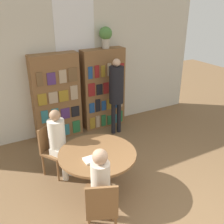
% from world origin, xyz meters
% --- Properties ---
extents(wall_back, '(6.40, 0.07, 3.00)m').
position_xyz_m(wall_back, '(0.00, 3.73, 1.51)').
color(wall_back, beige).
rests_on(wall_back, ground_plane).
extents(bookshelf_left, '(1.02, 0.34, 1.89)m').
position_xyz_m(bookshelf_left, '(-0.57, 3.53, 0.94)').
color(bookshelf_left, brown).
rests_on(bookshelf_left, ground_plane).
extents(bookshelf_right, '(1.02, 0.34, 1.89)m').
position_xyz_m(bookshelf_right, '(0.57, 3.53, 0.94)').
color(bookshelf_right, brown).
rests_on(bookshelf_right, ground_plane).
extents(flower_vase, '(0.29, 0.29, 0.47)m').
position_xyz_m(flower_vase, '(0.65, 3.54, 2.18)').
color(flower_vase, '#B7AD9E').
rests_on(flower_vase, bookshelf_right).
extents(reading_table, '(1.24, 1.24, 0.71)m').
position_xyz_m(reading_table, '(-0.60, 1.43, 0.60)').
color(reading_table, brown).
rests_on(reading_table, ground_plane).
extents(chair_near_camera, '(0.52, 0.52, 0.91)m').
position_xyz_m(chair_near_camera, '(-0.97, 0.55, 0.51)').
color(chair_near_camera, brown).
rests_on(chair_near_camera, ground_plane).
extents(chair_left_side, '(0.55, 0.55, 0.91)m').
position_xyz_m(chair_left_side, '(-1.10, 2.25, 0.51)').
color(chair_left_side, brown).
rests_on(chair_left_side, ground_plane).
extents(seated_reader_left, '(0.41, 0.42, 1.26)m').
position_xyz_m(seated_reader_left, '(-1.01, 2.10, 0.73)').
color(seated_reader_left, silver).
rests_on(seated_reader_left, ground_plane).
extents(seated_reader_right, '(0.35, 0.39, 1.27)m').
position_xyz_m(seated_reader_right, '(-0.90, 0.72, 0.73)').
color(seated_reader_right, beige).
rests_on(seated_reader_right, ground_plane).
extents(librarian_standing, '(0.32, 0.59, 1.76)m').
position_xyz_m(librarian_standing, '(0.65, 3.03, 1.09)').
color(librarian_standing, black).
rests_on(librarian_standing, ground_plane).
extents(open_book_on_table, '(0.24, 0.18, 0.03)m').
position_xyz_m(open_book_on_table, '(-0.76, 1.29, 0.72)').
color(open_book_on_table, silver).
rests_on(open_book_on_table, reading_table).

